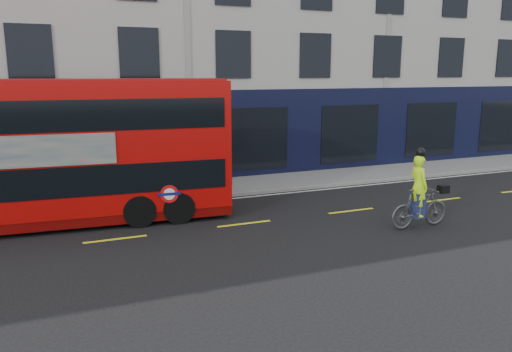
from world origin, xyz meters
TOP-DOWN VIEW (x-y plane):
  - ground at (0.00, 0.00)m, footprint 120.00×120.00m
  - pavement at (0.00, 6.50)m, footprint 60.00×3.00m
  - kerb at (0.00, 5.00)m, footprint 60.00×0.12m
  - building_terrace at (0.00, 12.94)m, footprint 50.00×10.07m
  - road_edge_line at (0.00, 4.70)m, footprint 58.00×0.10m
  - lane_dashes at (0.00, 1.50)m, footprint 58.00×0.12m
  - bus at (-5.64, 3.79)m, footprint 11.44×3.38m
  - cyclist at (4.89, -0.90)m, footprint 2.08×0.69m

SIDE VIEW (x-z plane):
  - ground at x=0.00m, z-range 0.00..0.00m
  - road_edge_line at x=0.00m, z-range 0.00..0.01m
  - lane_dashes at x=0.00m, z-range 0.00..0.01m
  - pavement at x=0.00m, z-range 0.00..0.12m
  - kerb at x=0.00m, z-range 0.00..0.13m
  - cyclist at x=4.89m, z-range -0.42..2.10m
  - bus at x=-5.64m, z-range 0.06..4.61m
  - building_terrace at x=0.00m, z-range -0.01..14.99m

